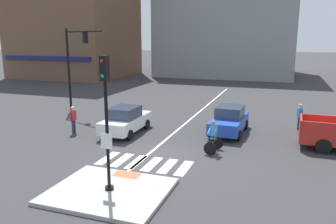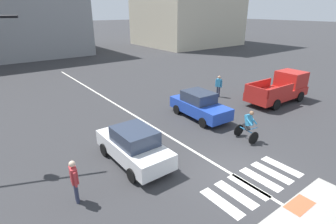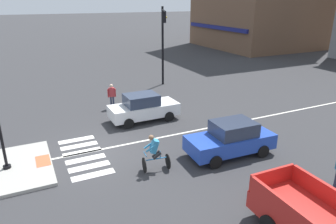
% 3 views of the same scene
% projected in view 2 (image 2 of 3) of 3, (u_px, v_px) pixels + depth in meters
% --- Properties ---
extents(ground_plane, '(300.00, 300.00, 0.00)m').
position_uv_depth(ground_plane, '(241.00, 175.00, 10.79)').
color(ground_plane, '#333335').
extents(tactile_pad_front, '(1.10, 0.60, 0.01)m').
position_uv_depth(tactile_pad_front, '(300.00, 205.00, 8.92)').
color(tactile_pad_front, '#DB5B38').
rests_on(tactile_pad_front, traffic_island).
extents(crosswalk_stripe_a, '(0.44, 1.80, 0.01)m').
position_uv_depth(crosswalk_stripe_a, '(222.00, 203.00, 9.24)').
color(crosswalk_stripe_a, silver).
rests_on(crosswalk_stripe_a, ground).
extents(crosswalk_stripe_b, '(0.44, 1.80, 0.01)m').
position_uv_depth(crosswalk_stripe_b, '(236.00, 194.00, 9.67)').
color(crosswalk_stripe_b, silver).
rests_on(crosswalk_stripe_b, ground).
extents(crosswalk_stripe_c, '(0.44, 1.80, 0.01)m').
position_uv_depth(crosswalk_stripe_c, '(249.00, 186.00, 10.09)').
color(crosswalk_stripe_c, silver).
rests_on(crosswalk_stripe_c, ground).
extents(crosswalk_stripe_d, '(0.44, 1.80, 0.01)m').
position_uv_depth(crosswalk_stripe_d, '(260.00, 179.00, 10.52)').
color(crosswalk_stripe_d, silver).
rests_on(crosswalk_stripe_d, ground).
extents(crosswalk_stripe_e, '(0.44, 1.80, 0.01)m').
position_uv_depth(crosswalk_stripe_e, '(271.00, 173.00, 10.95)').
color(crosswalk_stripe_e, silver).
rests_on(crosswalk_stripe_e, ground).
extents(crosswalk_stripe_f, '(0.44, 1.80, 0.01)m').
position_uv_depth(crosswalk_stripe_f, '(282.00, 166.00, 11.37)').
color(crosswalk_stripe_f, silver).
rests_on(crosswalk_stripe_f, ground).
extents(lane_centre_line, '(0.14, 28.00, 0.01)m').
position_uv_depth(lane_centre_line, '(122.00, 108.00, 18.07)').
color(lane_centre_line, silver).
rests_on(lane_centre_line, ground).
extents(building_corner_right, '(20.60, 17.69, 13.28)m').
position_uv_depth(building_corner_right, '(0.00, 7.00, 36.95)').
color(building_corner_right, gray).
rests_on(building_corner_right, ground).
extents(car_blue_eastbound_mid, '(1.99, 4.17, 1.64)m').
position_uv_depth(car_blue_eastbound_mid, '(200.00, 105.00, 16.26)').
color(car_blue_eastbound_mid, '#2347B7').
rests_on(car_blue_eastbound_mid, ground).
extents(car_white_westbound_near, '(1.88, 4.12, 1.64)m').
position_uv_depth(car_white_westbound_near, '(134.00, 145.00, 11.45)').
color(car_white_westbound_near, white).
rests_on(car_white_westbound_near, ground).
extents(pickup_truck_red_cross_right, '(5.14, 2.15, 2.08)m').
position_uv_depth(pickup_truck_red_cross_right, '(281.00, 88.00, 19.08)').
color(pickup_truck_red_cross_right, red).
rests_on(pickup_truck_red_cross_right, ground).
extents(cyclist, '(0.79, 1.16, 1.68)m').
position_uv_depth(cyclist, '(248.00, 125.00, 13.33)').
color(cyclist, black).
rests_on(cyclist, ground).
extents(pedestrian_at_curb_left, '(0.26, 0.55, 1.67)m').
position_uv_depth(pedestrian_at_curb_left, '(74.00, 178.00, 8.94)').
color(pedestrian_at_curb_left, '#2D334C').
rests_on(pedestrian_at_curb_left, ground).
extents(pedestrian_waiting_far_side, '(0.32, 0.53, 1.67)m').
position_uv_depth(pedestrian_waiting_far_side, '(219.00, 85.00, 20.01)').
color(pedestrian_waiting_far_side, '#2D334C').
rests_on(pedestrian_waiting_far_side, ground).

